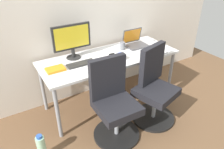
{
  "coord_description": "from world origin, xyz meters",
  "views": [
    {
      "loc": [
        -1.28,
        -2.16,
        1.89
      ],
      "look_at": [
        0.0,
        -0.05,
        0.46
      ],
      "focal_mm": 34.47,
      "sensor_mm": 36.0,
      "label": 1
    }
  ],
  "objects_px": {
    "office_chair_left": "(114,103)",
    "coffee_mug": "(121,57)",
    "office_chair_right": "(154,88)",
    "water_bottle_on_floor": "(42,147)",
    "open_laptop": "(135,42)",
    "desktop_monitor": "(72,39)"
  },
  "relations": [
    {
      "from": "office_chair_left",
      "to": "coffee_mug",
      "type": "xyz_separation_m",
      "value": [
        0.34,
        0.38,
        0.33
      ]
    },
    {
      "from": "office_chair_left",
      "to": "office_chair_right",
      "type": "height_order",
      "value": "same"
    },
    {
      "from": "office_chair_right",
      "to": "water_bottle_on_floor",
      "type": "distance_m",
      "value": 1.43
    },
    {
      "from": "coffee_mug",
      "to": "open_laptop",
      "type": "bearing_deg",
      "value": 34.68
    },
    {
      "from": "desktop_monitor",
      "to": "open_laptop",
      "type": "xyz_separation_m",
      "value": [
        0.91,
        -0.07,
        -0.19
      ]
    },
    {
      "from": "water_bottle_on_floor",
      "to": "coffee_mug",
      "type": "height_order",
      "value": "coffee_mug"
    },
    {
      "from": "office_chair_right",
      "to": "desktop_monitor",
      "type": "distance_m",
      "value": 1.17
    },
    {
      "from": "office_chair_left",
      "to": "coffee_mug",
      "type": "bearing_deg",
      "value": 48.56
    },
    {
      "from": "desktop_monitor",
      "to": "open_laptop",
      "type": "height_order",
      "value": "desktop_monitor"
    },
    {
      "from": "office_chair_right",
      "to": "coffee_mug",
      "type": "height_order",
      "value": "office_chair_right"
    },
    {
      "from": "office_chair_left",
      "to": "desktop_monitor",
      "type": "relative_size",
      "value": 1.96
    },
    {
      "from": "coffee_mug",
      "to": "desktop_monitor",
      "type": "bearing_deg",
      "value": 141.74
    },
    {
      "from": "water_bottle_on_floor",
      "to": "desktop_monitor",
      "type": "height_order",
      "value": "desktop_monitor"
    },
    {
      "from": "desktop_monitor",
      "to": "water_bottle_on_floor",
      "type": "bearing_deg",
      "value": -135.35
    },
    {
      "from": "desktop_monitor",
      "to": "coffee_mug",
      "type": "xyz_separation_m",
      "value": [
        0.47,
        -0.37,
        -0.2
      ]
    },
    {
      "from": "office_chair_left",
      "to": "open_laptop",
      "type": "xyz_separation_m",
      "value": [
        0.78,
        0.68,
        0.34
      ]
    },
    {
      "from": "desktop_monitor",
      "to": "coffee_mug",
      "type": "relative_size",
      "value": 5.22
    },
    {
      "from": "desktop_monitor",
      "to": "coffee_mug",
      "type": "distance_m",
      "value": 0.63
    },
    {
      "from": "desktop_monitor",
      "to": "open_laptop",
      "type": "distance_m",
      "value": 0.93
    },
    {
      "from": "office_chair_right",
      "to": "office_chair_left",
      "type": "bearing_deg",
      "value": 179.77
    },
    {
      "from": "office_chair_right",
      "to": "coffee_mug",
      "type": "distance_m",
      "value": 0.56
    },
    {
      "from": "water_bottle_on_floor",
      "to": "open_laptop",
      "type": "relative_size",
      "value": 1.0
    }
  ]
}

